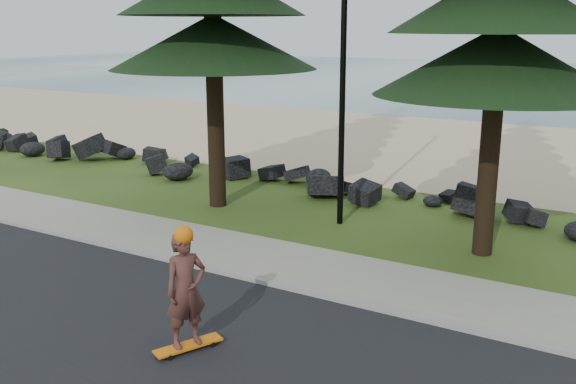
% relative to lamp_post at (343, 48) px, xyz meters
% --- Properties ---
extents(ground, '(160.00, 160.00, 0.00)m').
position_rel_lamp_post_xyz_m(ground, '(0.00, -3.20, -4.13)').
color(ground, '#2D4615').
rests_on(ground, ground).
extents(road, '(160.00, 7.00, 0.02)m').
position_rel_lamp_post_xyz_m(road, '(0.00, -7.70, -4.12)').
color(road, black).
rests_on(road, ground).
extents(kerb, '(160.00, 0.20, 0.10)m').
position_rel_lamp_post_xyz_m(kerb, '(0.00, -4.10, -4.08)').
color(kerb, gray).
rests_on(kerb, ground).
extents(sidewalk, '(160.00, 2.00, 0.08)m').
position_rel_lamp_post_xyz_m(sidewalk, '(0.00, -3.00, -4.09)').
color(sidewalk, gray).
rests_on(sidewalk, ground).
extents(beach_sand, '(160.00, 15.00, 0.01)m').
position_rel_lamp_post_xyz_m(beach_sand, '(0.00, 11.30, -4.13)').
color(beach_sand, beige).
rests_on(beach_sand, ground).
extents(seawall_boulders, '(60.00, 2.40, 1.10)m').
position_rel_lamp_post_xyz_m(seawall_boulders, '(0.00, 2.40, -4.13)').
color(seawall_boulders, black).
rests_on(seawall_boulders, ground).
extents(lamp_post, '(0.25, 0.14, 8.14)m').
position_rel_lamp_post_xyz_m(lamp_post, '(0.00, 0.00, 0.00)').
color(lamp_post, black).
rests_on(lamp_post, ground).
extents(skateboarder, '(0.66, 1.04, 1.91)m').
position_rel_lamp_post_xyz_m(skateboarder, '(0.88, -6.81, -3.17)').
color(skateboarder, orange).
rests_on(skateboarder, ground).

